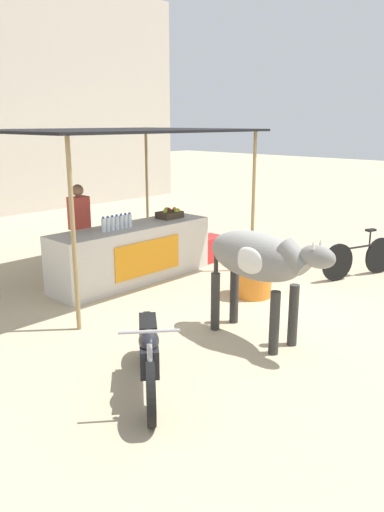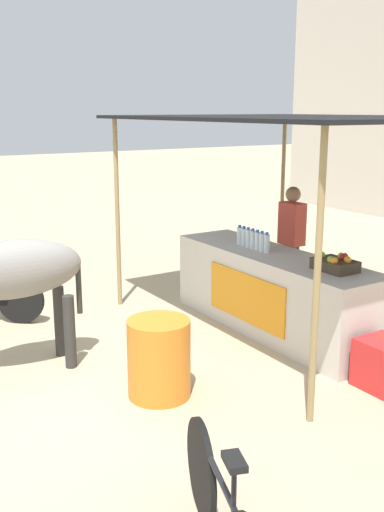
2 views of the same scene
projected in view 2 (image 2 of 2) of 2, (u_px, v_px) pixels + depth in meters
name	position (u px, v px, depth m)	size (l,w,h in m)	color
ground_plane	(107.00, 370.00, 6.20)	(60.00, 60.00, 0.00)	tan
stall_counter	(272.00, 292.00, 7.22)	(3.00, 0.82, 0.96)	beige
stall_awning	(298.00, 125.00, 6.91)	(4.20, 3.20, 2.55)	black
water_bottle_row	(253.00, 239.00, 7.34)	(0.61, 0.07, 0.25)	silver
fruit_crate	(335.00, 264.00, 6.34)	(0.44, 0.32, 0.18)	#3F3326
vendor_behind_counter	(291.00, 247.00, 7.97)	(0.34, 0.22, 1.65)	#383842
water_barrel	(159.00, 358.00, 5.57)	(0.59, 0.59, 0.75)	orange
cow	(6.00, 274.00, 5.94)	(0.62, 1.84, 1.44)	gray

